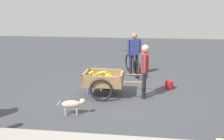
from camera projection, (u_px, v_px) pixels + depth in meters
name	position (u px, v px, depth m)	size (l,w,h in m)	color
ground_plane	(117.00, 94.00, 6.63)	(24.00, 24.00, 0.00)	#3D3F44
fruit_cart	(104.00, 81.00, 6.48)	(1.66, 0.95, 0.73)	#937047
vendor_person	(145.00, 67.00, 6.20)	(0.21, 0.56, 1.51)	black
bicycle	(132.00, 65.00, 8.50)	(0.69, 1.58, 0.85)	black
cyclist_person	(134.00, 50.00, 8.20)	(0.49, 0.31, 1.58)	black
dog	(73.00, 104.00, 5.34)	(0.67, 0.25, 0.40)	beige
plastic_bucket	(169.00, 85.00, 7.05)	(0.25, 0.25, 0.26)	#B21E1E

